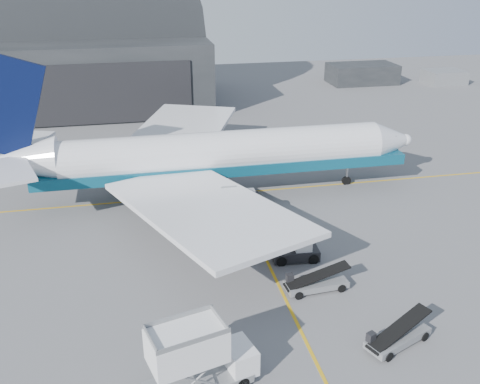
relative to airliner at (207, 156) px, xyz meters
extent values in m
plane|color=#565659|center=(3.03, -19.85, -4.77)|extent=(200.00, 200.00, 0.00)
cube|color=#C59412|center=(3.03, 0.15, -4.76)|extent=(80.00, 0.25, 0.02)
cube|color=#C59412|center=(3.03, -21.85, -4.76)|extent=(0.25, 40.00, 0.02)
cube|color=black|center=(-18.97, 45.15, 1.23)|extent=(50.00, 28.00, 12.00)
cube|color=black|center=(-18.97, 31.05, 0.23)|extent=(42.00, 0.40, 9.50)
cube|color=black|center=(41.03, 52.15, -4.77)|extent=(14.00, 8.00, 4.00)
cube|color=slate|center=(58.03, 48.15, -4.77)|extent=(8.00, 6.00, 2.80)
cylinder|color=white|center=(1.99, 0.00, 0.28)|extent=(34.98, 4.66, 4.66)
cone|color=white|center=(21.62, 0.00, 0.28)|extent=(4.28, 4.66, 4.66)
sphere|color=white|center=(23.56, 0.00, 0.28)|extent=(1.36, 1.36, 1.36)
cone|color=white|center=(-18.90, 0.00, 0.86)|extent=(6.80, 4.66, 4.66)
cube|color=black|center=(20.45, 0.00, 0.86)|extent=(2.53, 2.14, 0.68)
cube|color=navy|center=(1.99, 0.00, -1.23)|extent=(40.82, 4.71, 1.17)
cube|color=white|center=(-1.90, -11.66, -0.69)|extent=(17.92, 23.83, 1.42)
cube|color=white|center=(-1.90, 11.66, -0.69)|extent=(17.92, 23.83, 1.42)
cube|color=white|center=(-19.39, -4.37, 1.44)|extent=(5.95, 8.13, 0.34)
cube|color=white|center=(-19.39, 4.37, 1.44)|extent=(5.95, 8.13, 0.34)
cube|color=black|center=(-19.88, 0.00, 6.60)|extent=(9.01, 0.49, 11.19)
cylinder|color=gray|center=(1.02, -7.77, -2.25)|extent=(5.05, 2.62, 2.62)
cylinder|color=gray|center=(1.02, 7.77, -2.25)|extent=(5.05, 2.62, 2.62)
cylinder|color=#A5A5AA|center=(16.57, 0.00, -3.41)|extent=(0.27, 0.27, 2.72)
cylinder|color=black|center=(16.57, 0.00, -4.34)|extent=(1.07, 0.34, 1.07)
cylinder|color=black|center=(0.05, -3.11, -4.24)|extent=(1.26, 0.44, 1.26)
cylinder|color=black|center=(0.05, 3.11, -4.24)|extent=(1.26, 0.44, 1.26)
cube|color=slate|center=(-4.90, -29.15, -4.18)|extent=(6.89, 4.17, 0.54)
cube|color=silver|center=(-2.21, -28.43, -3.32)|extent=(2.30, 2.83, 1.72)
cube|color=black|center=(-1.43, -28.22, -3.06)|extent=(0.61, 1.99, 0.97)
cube|color=silver|center=(-5.53, -29.32, -1.12)|extent=(5.05, 3.77, 2.15)
cylinder|color=black|center=(-2.23, -29.60, -4.35)|extent=(0.91, 0.53, 0.86)
cylinder|color=black|center=(-2.81, -27.42, -4.35)|extent=(0.91, 0.53, 0.86)
cube|color=black|center=(5.57, -15.15, -4.21)|extent=(4.24, 2.52, 0.92)
cube|color=silver|center=(6.19, -15.19, -3.39)|extent=(1.55, 1.93, 0.92)
cylinder|color=black|center=(6.93, -16.27, -4.37)|extent=(0.94, 0.42, 0.92)
cylinder|color=black|center=(7.07, -14.23, -4.37)|extent=(0.94, 0.42, 0.92)
cylinder|color=black|center=(4.07, -16.08, -4.37)|extent=(0.94, 0.42, 0.92)
cylinder|color=black|center=(4.21, -14.04, -4.37)|extent=(0.94, 0.42, 0.92)
cube|color=slate|center=(9.16, -27.68, -4.26)|extent=(5.31, 3.54, 0.52)
cube|color=black|center=(9.16, -27.68, -3.46)|extent=(5.39, 3.14, 1.46)
cube|color=black|center=(7.01, -27.90, -3.69)|extent=(0.71, 0.64, 0.69)
cylinder|color=black|center=(11.16, -27.71, -4.43)|extent=(0.74, 0.53, 0.69)
cylinder|color=black|center=(10.54, -26.23, -4.43)|extent=(0.74, 0.53, 0.69)
cylinder|color=black|center=(7.78, -29.13, -4.43)|extent=(0.74, 0.53, 0.69)
cylinder|color=black|center=(7.16, -27.65, -4.43)|extent=(0.74, 0.53, 0.69)
cube|color=slate|center=(5.82, -20.26, -4.26)|extent=(5.15, 2.08, 0.52)
cube|color=black|center=(5.82, -20.26, -3.46)|extent=(5.44, 1.54, 1.46)
cube|color=black|center=(3.72, -19.78, -3.69)|extent=(0.60, 0.50, 0.69)
cylinder|color=black|center=(7.71, -20.92, -4.43)|extent=(0.71, 0.34, 0.69)
cylinder|color=black|center=(7.59, -19.32, -4.43)|extent=(0.71, 0.34, 0.69)
cylinder|color=black|center=(4.05, -21.19, -4.43)|extent=(0.71, 0.34, 0.69)
cylinder|color=black|center=(3.93, -19.59, -4.43)|extent=(0.71, 0.34, 0.69)
cube|color=#FF5008|center=(5.54, -14.45, -4.76)|extent=(0.33, 0.33, 0.03)
cone|color=#FF5008|center=(5.54, -14.45, -4.54)|extent=(0.33, 0.33, 0.47)
camera|label=1|loc=(-7.53, -54.61, 19.80)|focal=40.00mm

